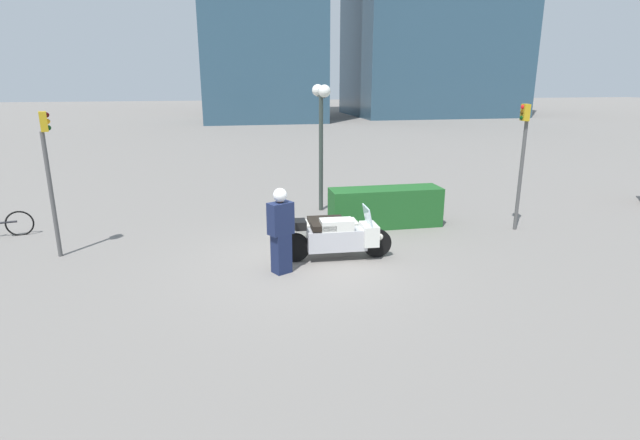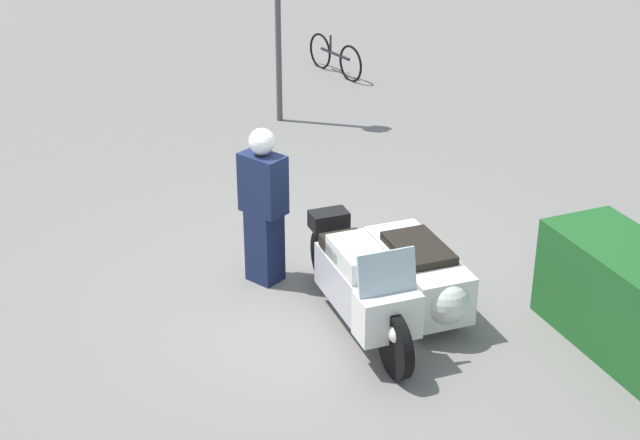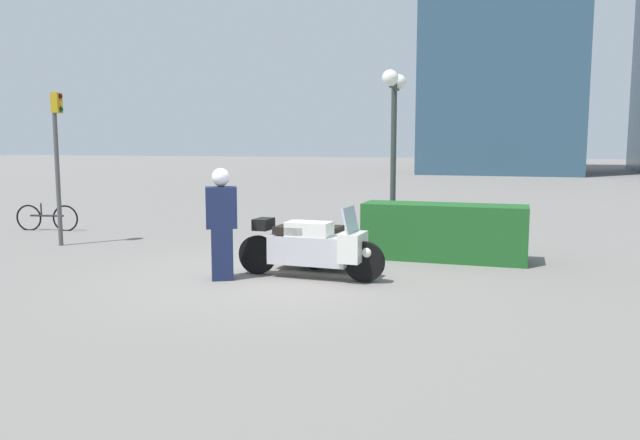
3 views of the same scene
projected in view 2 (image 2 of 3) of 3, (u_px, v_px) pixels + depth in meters
name	position (u px, v px, depth m)	size (l,w,h in m)	color
ground_plane	(315.00, 293.00, 10.30)	(160.00, 160.00, 0.00)	slate
police_motorcycle	(394.00, 281.00, 9.61)	(2.42, 1.34, 1.15)	black
officer_rider	(263.00, 202.00, 10.19)	(0.55, 0.47, 1.73)	#192347
bicycle_parked	(335.00, 57.00, 17.11)	(1.55, 0.35, 0.68)	black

